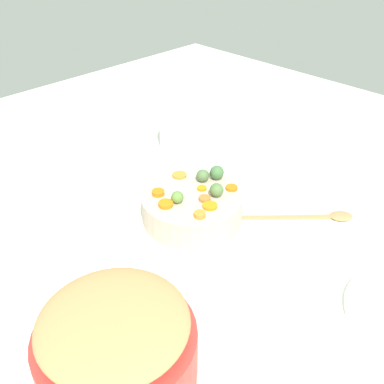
{
  "coord_description": "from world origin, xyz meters",
  "views": [
    {
      "loc": [
        0.68,
        0.64,
        0.74
      ],
      "look_at": [
        0.0,
        -0.03,
        0.1
      ],
      "focal_mm": 41.91,
      "sensor_mm": 36.0,
      "label": 1
    }
  ],
  "objects": [
    {
      "name": "brussels_sprout_3",
      "position": [
        -0.04,
        0.02,
        0.11
      ],
      "size": [
        0.04,
        0.04,
        0.04
      ],
      "primitive_type": "sphere",
      "color": "#50723E",
      "rests_on": "serving_bowl_carrots"
    },
    {
      "name": "carrot_slice_5",
      "position": [
        0.08,
        -0.04,
        0.1
      ],
      "size": [
        0.04,
        0.04,
        0.01
      ],
      "primitive_type": "cylinder",
      "rotation": [
        0.0,
        0.0,
        6.12
      ],
      "color": "orange",
      "rests_on": "serving_bowl_carrots"
    },
    {
      "name": "carrot_slice_3",
      "position": [
        -0.09,
        0.02,
        0.1
      ],
      "size": [
        0.04,
        0.04,
        0.01
      ],
      "primitive_type": "cylinder",
      "rotation": [
        0.0,
        0.0,
        0.43
      ],
      "color": "orange",
      "rests_on": "serving_bowl_carrots"
    },
    {
      "name": "carrot_slice_6",
      "position": [
        -0.04,
        -0.03,
        0.1
      ],
      "size": [
        0.03,
        0.03,
        0.01
      ],
      "primitive_type": "cylinder",
      "rotation": [
        0.0,
        0.0,
        2.37
      ],
      "color": "orange",
      "rests_on": "serving_bowl_carrots"
    },
    {
      "name": "brussels_sprout_2",
      "position": [
        0.05,
        -0.03,
        0.11
      ],
      "size": [
        0.03,
        0.03,
        0.03
      ],
      "primitive_type": "sphere",
      "color": "#5B873A",
      "rests_on": "serving_bowl_carrots"
    },
    {
      "name": "carrot_slice_7",
      "position": [
        0.06,
        -0.1,
        0.1
      ],
      "size": [
        0.04,
        0.04,
        0.01
      ],
      "primitive_type": "cylinder",
      "rotation": [
        0.0,
        0.0,
        4.14
      ],
      "color": "orange",
      "rests_on": "serving_bowl_carrots"
    },
    {
      "name": "brussels_sprout_1",
      "position": [
        -0.1,
        -0.04,
        0.11
      ],
      "size": [
        0.04,
        0.04,
        0.04
      ],
      "primitive_type": "sphere",
      "color": "#426D3E",
      "rests_on": "serving_bowl_carrots"
    },
    {
      "name": "stuffing_mound",
      "position": [
        0.42,
        0.2,
        0.16
      ],
      "size": [
        0.26,
        0.26,
        0.05
      ],
      "primitive_type": "ellipsoid",
      "color": "tan",
      "rests_on": "metal_pot"
    },
    {
      "name": "carrot_slice_0",
      "position": [
        -0.01,
        0.01,
        0.1
      ],
      "size": [
        0.03,
        0.03,
        0.01
      ],
      "primitive_type": "cylinder",
      "rotation": [
        0.0,
        0.0,
        1.5
      ],
      "color": "orange",
      "rests_on": "serving_bowl_carrots"
    },
    {
      "name": "metal_pot",
      "position": [
        0.42,
        0.2,
        0.07
      ],
      "size": [
        0.28,
        0.28,
        0.11
      ],
      "primitive_type": "cylinder",
      "color": "red",
      "rests_on": "tabletop"
    },
    {
      "name": "casserole_dish",
      "position": [
        -0.3,
        -0.31,
        0.07
      ],
      "size": [
        0.25,
        0.25,
        0.1
      ],
      "primitive_type": "cylinder",
      "color": "white",
      "rests_on": "tabletop"
    },
    {
      "name": "carrot_slice_1",
      "position": [
        -0.04,
        -0.12,
        0.1
      ],
      "size": [
        0.05,
        0.05,
        0.01
      ],
      "primitive_type": "cylinder",
      "rotation": [
        0.0,
        0.0,
        1.08
      ],
      "color": "orange",
      "rests_on": "serving_bowl_carrots"
    },
    {
      "name": "carrot_slice_2",
      "position": [
        0.05,
        0.05,
        0.1
      ],
      "size": [
        0.03,
        0.03,
        0.01
      ],
      "primitive_type": "cylinder",
      "rotation": [
        0.0,
        0.0,
        4.92
      ],
      "color": "orange",
      "rests_on": "serving_bowl_carrots"
    },
    {
      "name": "wooden_spoon",
      "position": [
        -0.23,
        0.2,
        0.03
      ],
      "size": [
        0.25,
        0.24,
        0.01
      ],
      "color": "#AA8051",
      "rests_on": "tabletop"
    },
    {
      "name": "serving_bowl_carrots",
      "position": [
        0.0,
        -0.03,
        0.06
      ],
      "size": [
        0.26,
        0.26,
        0.07
      ],
      "primitive_type": "cylinder",
      "color": "#BFAA98",
      "rests_on": "tabletop"
    },
    {
      "name": "brussels_sprout_0",
      "position": [
        -0.07,
        -0.06,
        0.11
      ],
      "size": [
        0.03,
        0.03,
        0.03
      ],
      "primitive_type": "sphere",
      "color": "#4F6F41",
      "rests_on": "serving_bowl_carrots"
    },
    {
      "name": "tabletop",
      "position": [
        0.0,
        0.0,
        0.01
      ],
      "size": [
        2.4,
        2.4,
        0.02
      ],
      "primitive_type": "cube",
      "color": "white",
      "rests_on": "ground"
    },
    {
      "name": "carrot_slice_4",
      "position": [
        0.01,
        0.04,
        0.1
      ],
      "size": [
        0.04,
        0.04,
        0.01
      ],
      "primitive_type": "cylinder",
      "rotation": [
        0.0,
        0.0,
        1.47
      ],
      "color": "orange",
      "rests_on": "serving_bowl_carrots"
    }
  ]
}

